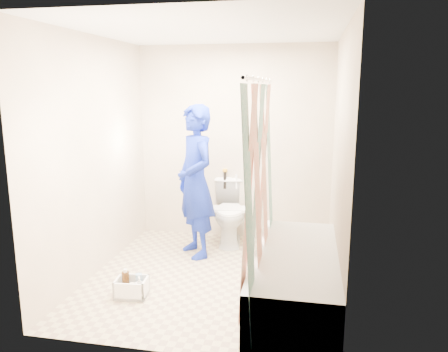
% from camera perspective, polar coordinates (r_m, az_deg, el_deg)
% --- Properties ---
extents(floor, '(2.60, 2.60, 0.00)m').
position_cam_1_polar(floor, '(4.54, -1.69, -13.14)').
color(floor, tan).
rests_on(floor, ground).
extents(ceiling, '(2.40, 2.60, 0.02)m').
position_cam_1_polar(ceiling, '(4.15, -1.90, 18.55)').
color(ceiling, white).
rests_on(ceiling, wall_back).
extents(wall_back, '(2.40, 0.02, 2.40)m').
position_cam_1_polar(wall_back, '(5.44, 1.30, 4.22)').
color(wall_back, beige).
rests_on(wall_back, ground).
extents(wall_front, '(2.40, 0.02, 2.40)m').
position_cam_1_polar(wall_front, '(2.95, -7.47, -2.15)').
color(wall_front, beige).
rests_on(wall_front, ground).
extents(wall_left, '(0.02, 2.60, 2.40)m').
position_cam_1_polar(wall_left, '(4.60, -16.53, 2.39)').
color(wall_left, beige).
rests_on(wall_left, ground).
extents(wall_right, '(0.02, 2.60, 2.40)m').
position_cam_1_polar(wall_right, '(4.08, 14.86, 1.37)').
color(wall_right, beige).
rests_on(wall_right, ground).
extents(bathtub, '(0.70, 1.75, 0.50)m').
position_cam_1_polar(bathtub, '(3.94, 9.30, -12.98)').
color(bathtub, silver).
rests_on(bathtub, ground).
extents(curtain_rod, '(0.02, 1.90, 0.02)m').
position_cam_1_polar(curtain_rod, '(3.61, 4.83, 12.40)').
color(curtain_rod, silver).
rests_on(curtain_rod, wall_back).
extents(shower_curtain, '(0.06, 1.75, 1.80)m').
position_cam_1_polar(shower_curtain, '(3.72, 4.58, -2.09)').
color(shower_curtain, white).
rests_on(shower_curtain, curtain_rod).
extents(toilet, '(0.53, 0.81, 0.77)m').
position_cam_1_polar(toilet, '(5.39, 0.87, -4.67)').
color(toilet, white).
rests_on(toilet, ground).
extents(tank_lid, '(0.50, 0.27, 0.04)m').
position_cam_1_polar(tank_lid, '(5.26, 0.82, -4.35)').
color(tank_lid, white).
rests_on(tank_lid, toilet).
extents(tank_internals, '(0.19, 0.07, 0.25)m').
position_cam_1_polar(tank_internals, '(5.50, 0.52, -0.31)').
color(tank_internals, black).
rests_on(tank_internals, toilet).
extents(plumber, '(0.71, 0.74, 1.71)m').
position_cam_1_polar(plumber, '(4.88, -3.74, -0.75)').
color(plumber, '#102BA0').
rests_on(plumber, ground).
extents(cleaning_caddy, '(0.31, 0.26, 0.22)m').
position_cam_1_polar(cleaning_caddy, '(4.23, -11.84, -14.13)').
color(cleaning_caddy, white).
rests_on(cleaning_caddy, ground).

